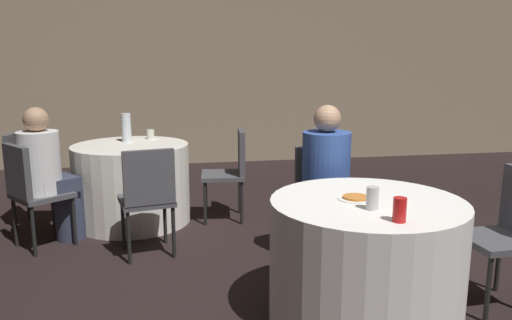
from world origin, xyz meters
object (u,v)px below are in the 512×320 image
Objects in this scene: person_blue_shirt at (328,187)px; bottle_far at (126,128)px; table_near at (365,263)px; soda_can_silver at (372,198)px; chair_far_southwest at (30,186)px; chair_near_north at (322,193)px; table_far at (132,183)px; person_white_shirt at (49,176)px; chair_far_west at (27,169)px; chair_far_east at (232,166)px; soda_can_red at (400,210)px; chair_near_east at (511,225)px; chair_far_south at (148,192)px; pizza_plate_near at (356,198)px.

bottle_far is (-1.52, 1.52, 0.27)m from person_blue_shirt.
soda_can_silver is (-0.05, -0.16, 0.43)m from table_near.
chair_near_north is at bearing 36.96° from chair_far_southwest.
person_white_shirt is (-0.62, -0.48, 0.21)m from table_far.
chair_far_west and chair_far_east have the same top height.
table_far is 0.81m from person_white_shirt.
chair_far_west reaches higher than soda_can_red.
chair_near_east and chair_far_southwest have the same top height.
chair_far_southwest is at bearing 61.22° from chair_near_east.
person_white_shirt is (-3.03, 1.62, 0.05)m from chair_near_east.
chair_near_east is 0.72× the size of person_blue_shirt.
person_blue_shirt is at bearing -151.42° from chair_far_east.
chair_far_south reaches higher than table_near.
chair_near_east is 1.04m from pizza_plate_near.
person_white_shirt is (-2.07, 1.67, 0.21)m from table_near.
table_far is at bearing -39.90° from person_blue_shirt.
table_near is 0.97m from chair_near_east.
soda_can_red is at bearing 90.84° from person_blue_shirt.
soda_can_red is (2.39, -2.61, 0.28)m from chair_far_west.
person_blue_shirt is 1.04× the size of person_white_shirt.
chair_near_north is at bearing 42.32° from chair_near_east.
chair_near_north is 1.00× the size of chair_far_southwest.
person_blue_shirt is at bearing -42.18° from table_far.
chair_near_east reaches higher than pizza_plate_near.
soda_can_silver is at bearing 87.62° from person_blue_shirt.
table_near is at bearing 13.30° from person_white_shirt.
table_far is 1.23× the size of chair_far_east.
chair_far_west is 3.55m from soda_can_red.
chair_far_west is (-2.39, 2.24, 0.15)m from table_near.
person_white_shirt reaches higher than chair_near_east.
bottle_far is at bearing 43.96° from chair_near_east.
soda_can_silver is at bearing -59.99° from bottle_far.
chair_near_east is 2.51m from chair_far_south.
person_white_shirt reaches higher than soda_can_silver.
soda_can_red is at bearing 7.51° from person_white_shirt.
pizza_plate_near is at bearing 13.11° from person_white_shirt.
chair_near_east is at bearing -39.09° from chair_far_south.
chair_near_north is 1.00× the size of chair_far_east.
chair_far_east is at bearing -61.40° from chair_near_north.
bottle_far reaches higher than pizza_plate_near.
table_near is at bearing 16.64° from chair_far_southwest.
chair_near_east is 1.00× the size of chair_far_south.
pizza_plate_near is at bearing 16.54° from chair_far_southwest.
table_near is at bearing 90.35° from soda_can_red.
table_near is at bearing 90.00° from chair_near_east.
chair_near_east is at bearing 24.21° from soda_can_red.
chair_far_southwest reaches higher than table_far.
table_far is 8.78× the size of soda_can_silver.
chair_near_north is 2.08m from bottle_far.
pizza_plate_near is 0.42m from soda_can_red.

